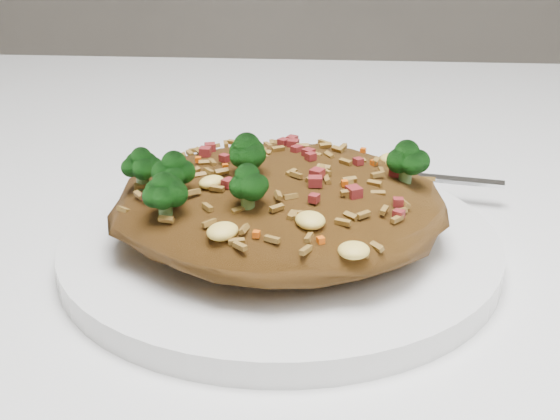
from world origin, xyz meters
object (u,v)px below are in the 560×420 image
object	(u,v)px
plate	(280,246)
fork	(390,174)
dining_table	(252,319)
fried_rice	(278,192)

from	to	relation	value
plate	fork	size ratio (longest dim) A/B	1.49
plate	dining_table	bearing A→B (deg)	107.93
fried_rice	fork	distance (m)	0.12
plate	fried_rice	distance (m)	0.03
dining_table	plate	bearing A→B (deg)	-72.07
dining_table	fried_rice	size ratio (longest dim) A/B	6.62
dining_table	fork	distance (m)	0.14
fried_rice	plate	bearing A→B (deg)	35.51
plate	fork	distance (m)	0.11
plate	fried_rice	size ratio (longest dim) A/B	1.33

